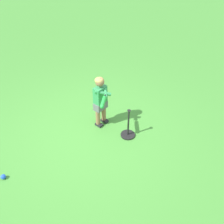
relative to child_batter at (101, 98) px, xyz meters
name	(u,v)px	position (x,y,z in m)	size (l,w,h in m)	color
ground_plane	(87,137)	(0.47, 0.06, -0.65)	(40.00, 40.00, 0.00)	#479338
child_batter	(101,98)	(0.00, 0.00, 0.00)	(0.60, 0.56, 1.08)	#232328
play_ball_far_right	(3,177)	(2.07, -0.26, -0.61)	(0.09, 0.09, 0.09)	blue
batting_tee	(128,131)	(-0.09, 0.62, -0.55)	(0.28, 0.28, 0.62)	black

